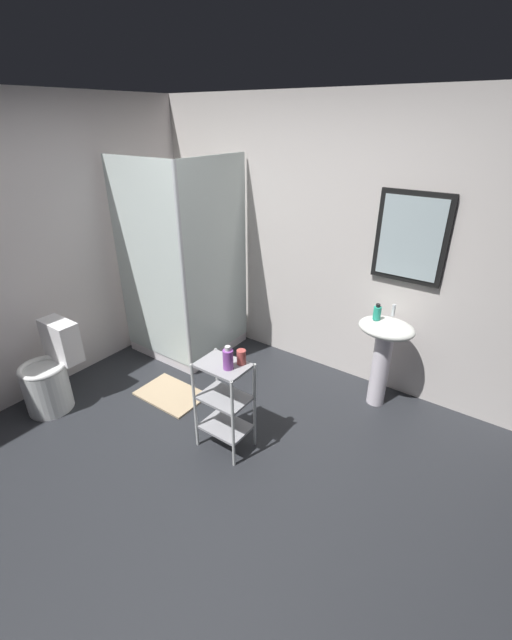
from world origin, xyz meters
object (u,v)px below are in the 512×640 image
at_px(storage_cart, 224,399).
at_px(rinse_cup, 241,357).
at_px(pedestal_sink, 384,346).
at_px(hand_soap_bottle, 377,313).
at_px(bath_mat, 171,394).
at_px(conditioner_bottle_purple, 228,359).
at_px(shower_stall, 187,312).
at_px(toilet, 50,375).

distance_m(storage_cart, rinse_cup, 0.38).
relative_size(pedestal_sink, hand_soap_bottle, 5.94).
height_order(rinse_cup, bath_mat, rinse_cup).
bearing_deg(hand_soap_bottle, storage_cart, -119.34).
height_order(conditioner_bottle_purple, bath_mat, conditioner_bottle_purple).
xyz_separation_m(storage_cart, rinse_cup, (0.10, 0.08, 0.36)).
distance_m(conditioner_bottle_purple, bath_mat, 1.21).
bearing_deg(rinse_cup, storage_cart, -139.86).
bearing_deg(pedestal_sink, shower_stall, -171.27).
relative_size(toilet, conditioner_bottle_purple, 4.34).
bearing_deg(bath_mat, storage_cart, -13.23).
distance_m(hand_soap_bottle, rinse_cup, 1.22).
xyz_separation_m(toilet, hand_soap_bottle, (2.19, 1.66, 0.55)).
bearing_deg(storage_cart, toilet, -162.30).
xyz_separation_m(pedestal_sink, hand_soap_bottle, (-0.09, -0.02, 0.29)).
relative_size(toilet, rinse_cup, 7.14).
bearing_deg(rinse_cup, toilet, -160.66).
xyz_separation_m(pedestal_sink, conditioner_bottle_purple, (-0.68, -1.21, 0.24)).
bearing_deg(storage_cart, shower_stall, 144.27).
xyz_separation_m(shower_stall, rinse_cup, (1.33, -0.80, 0.33)).
bearing_deg(bath_mat, shower_stall, 121.29).
relative_size(shower_stall, hand_soap_bottle, 14.66).
xyz_separation_m(hand_soap_bottle, rinse_cup, (-0.56, -1.09, -0.08)).
bearing_deg(rinse_cup, pedestal_sink, 59.80).
xyz_separation_m(pedestal_sink, toilet, (-2.28, -1.68, -0.26)).
bearing_deg(storage_cart, bath_mat, 166.77).
relative_size(shower_stall, pedestal_sink, 2.47).
xyz_separation_m(shower_stall, storage_cart, (1.24, -0.89, -0.03)).
distance_m(storage_cart, hand_soap_bottle, 1.41).
relative_size(toilet, bath_mat, 1.27).
bearing_deg(toilet, pedestal_sink, 36.46).
bearing_deg(conditioner_bottle_purple, storage_cart, 163.66).
bearing_deg(conditioner_bottle_purple, toilet, -163.58).
relative_size(shower_stall, conditioner_bottle_purple, 11.41).
relative_size(conditioner_bottle_purple, rinse_cup, 1.65).
xyz_separation_m(shower_stall, conditioner_bottle_purple, (1.30, -0.91, 0.35)).
distance_m(pedestal_sink, conditioner_bottle_purple, 1.41).
relative_size(shower_stall, toilet, 2.63).
bearing_deg(pedestal_sink, hand_soap_bottle, -164.97).
distance_m(toilet, conditioner_bottle_purple, 1.74).
relative_size(storage_cart, hand_soap_bottle, 5.42).
height_order(pedestal_sink, rinse_cup, rinse_cup).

